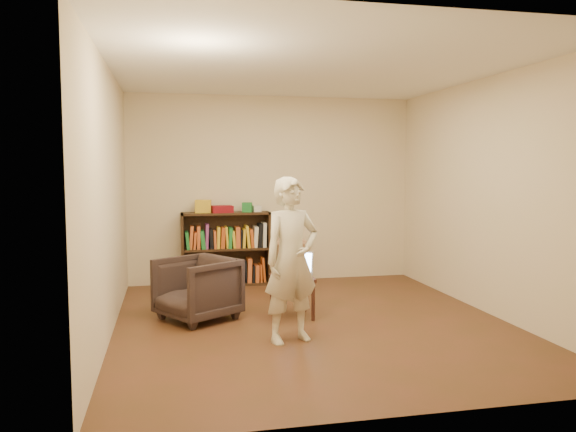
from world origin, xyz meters
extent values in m
plane|color=#483017|center=(0.00, 0.00, 0.00)|extent=(4.50, 4.50, 0.00)
plane|color=white|center=(0.00, 0.00, 2.60)|extent=(4.50, 4.50, 0.00)
plane|color=beige|center=(0.00, 2.25, 1.30)|extent=(4.00, 0.00, 4.00)
plane|color=beige|center=(-2.00, 0.00, 1.30)|extent=(0.00, 4.50, 4.50)
plane|color=beige|center=(2.00, 0.00, 1.30)|extent=(0.00, 4.50, 4.50)
cube|color=black|center=(-1.27, 2.08, 0.50)|extent=(0.03, 0.30, 1.00)
cube|color=black|center=(-0.10, 2.08, 0.50)|extent=(0.03, 0.30, 1.00)
cube|color=black|center=(-0.68, 2.22, 0.50)|extent=(1.20, 0.02, 1.00)
cube|color=black|center=(-0.68, 2.08, 0.01)|extent=(1.20, 0.30, 0.03)
cube|color=black|center=(-0.68, 2.08, 0.50)|extent=(1.14, 0.30, 0.03)
cube|color=black|center=(-0.68, 2.08, 0.98)|extent=(1.20, 0.30, 0.03)
cube|color=gold|center=(-0.98, 2.09, 1.09)|extent=(0.23, 0.18, 0.17)
cube|color=maroon|center=(-0.74, 2.05, 1.05)|extent=(0.30, 0.24, 0.09)
cube|color=#207A30|center=(-0.39, 2.09, 1.07)|extent=(0.16, 0.16, 0.13)
cube|color=silver|center=(-0.25, 2.11, 1.04)|extent=(0.12, 0.12, 0.08)
cube|color=tan|center=(0.19, 2.03, 0.59)|extent=(0.42, 0.42, 0.04)
cylinder|color=tan|center=(0.02, 1.86, 0.28)|extent=(0.04, 0.04, 0.57)
cylinder|color=tan|center=(0.35, 1.86, 0.28)|extent=(0.04, 0.04, 0.57)
cylinder|color=tan|center=(0.02, 2.20, 0.28)|extent=(0.04, 0.04, 0.57)
cylinder|color=tan|center=(0.35, 2.20, 0.28)|extent=(0.04, 0.04, 0.57)
imported|color=#312421|center=(-1.16, 0.38, 0.33)|extent=(1.00, 1.00, 0.67)
cube|color=black|center=(-0.16, 0.27, 0.42)|extent=(0.43, 0.43, 0.04)
cylinder|color=black|center=(-0.34, 0.09, 0.20)|extent=(0.04, 0.04, 0.40)
cylinder|color=black|center=(0.03, 0.09, 0.20)|extent=(0.04, 0.04, 0.40)
cylinder|color=black|center=(-0.34, 0.46, 0.20)|extent=(0.04, 0.04, 0.40)
cylinder|color=black|center=(0.03, 0.46, 0.20)|extent=(0.04, 0.04, 0.40)
cube|color=silver|center=(-0.15, 0.27, 0.45)|extent=(0.43, 0.42, 0.02)
cube|color=black|center=(-0.15, 0.27, 0.46)|extent=(0.32, 0.30, 0.00)
cube|color=silver|center=(-0.06, 0.38, 0.59)|extent=(0.29, 0.26, 0.25)
cube|color=#A9C4ED|center=(-0.06, 0.38, 0.59)|extent=(0.25, 0.23, 0.20)
imported|color=beige|center=(-0.35, -0.55, 0.76)|extent=(0.64, 0.52, 1.53)
camera|label=1|loc=(-1.44, -5.53, 1.62)|focal=35.00mm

